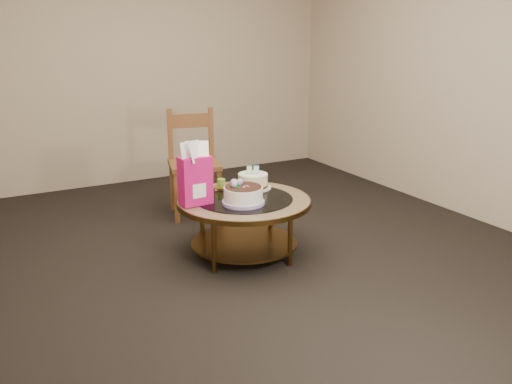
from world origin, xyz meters
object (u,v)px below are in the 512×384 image
cream_cake (253,181)px  gift_bag (195,174)px  decorated_cake (243,196)px  coffee_table (244,208)px  dining_chair (194,162)px

cream_cake → gift_bag: (-0.56, -0.16, 0.17)m
decorated_cake → cream_cake: cream_cake is taller
gift_bag → cream_cake: bearing=12.6°
decorated_cake → coffee_table: bearing=59.7°
decorated_cake → gift_bag: gift_bag is taller
coffee_table → cream_cake: 0.31m
coffee_table → decorated_cake: size_ratio=3.27×
cream_cake → gift_bag: 0.61m
dining_chair → cream_cake: bearing=-66.8°
coffee_table → cream_cake: (0.19, 0.21, 0.14)m
coffee_table → cream_cake: cream_cake is taller
decorated_cake → gift_bag: 0.38m
gift_bag → coffee_table: bearing=-10.7°
coffee_table → dining_chair: size_ratio=1.05×
cream_cake → gift_bag: gift_bag is taller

